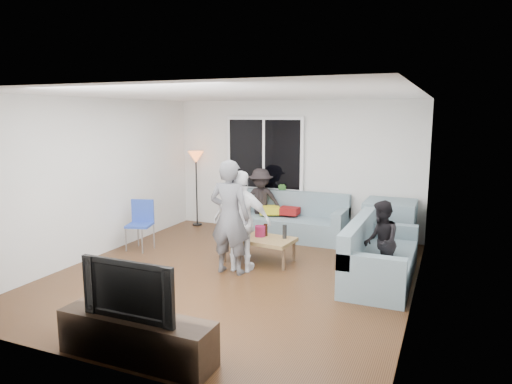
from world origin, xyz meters
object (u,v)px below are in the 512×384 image
at_px(floor_lamp, 197,189).
at_px(tv_console, 137,337).
at_px(player_left, 230,217).
at_px(spectator_back, 261,202).
at_px(coffee_table, 259,249).
at_px(spectator_right, 381,242).
at_px(side_chair, 140,226).
at_px(sofa_right_section, 382,251).
at_px(sofa_back_section, 286,216).
at_px(television, 134,287).
at_px(player_right, 242,221).

height_order(floor_lamp, tv_console, floor_lamp).
distance_m(player_left, spectator_back, 2.29).
height_order(coffee_table, tv_console, tv_console).
distance_m(floor_lamp, player_left, 3.09).
bearing_deg(spectator_right, side_chair, -103.98).
bearing_deg(spectator_back, floor_lamp, 155.87).
distance_m(sofa_right_section, coffee_table, 1.93).
relative_size(sofa_back_section, tv_console, 1.44).
xyz_separation_m(spectator_back, tv_console, (0.69, -4.80, -0.43)).
bearing_deg(side_chair, television, -69.96).
relative_size(player_left, spectator_right, 1.46).
bearing_deg(player_left, spectator_right, -168.67).
relative_size(player_right, tv_console, 0.95).
bearing_deg(coffee_table, sofa_right_section, -2.53).
distance_m(tv_console, television, 0.51).
relative_size(tv_console, television, 1.60).
bearing_deg(spectator_right, spectator_back, -139.24).
distance_m(floor_lamp, player_right, 3.06).
bearing_deg(spectator_back, coffee_table, -86.46).
height_order(coffee_table, floor_lamp, floor_lamp).
height_order(player_right, spectator_right, player_right).
distance_m(coffee_table, spectator_right, 1.96).
xyz_separation_m(floor_lamp, television, (2.22, -4.96, -0.05)).
xyz_separation_m(player_left, tv_console, (0.26, -2.56, -0.63)).
bearing_deg(sofa_back_section, sofa_right_section, -39.19).
xyz_separation_m(sofa_right_section, tv_console, (-1.85, -3.13, -0.20)).
bearing_deg(spectator_right, coffee_table, -110.14).
bearing_deg(tv_console, sofa_right_section, 59.41).
bearing_deg(tv_console, sofa_back_section, 91.91).
xyz_separation_m(sofa_back_section, side_chair, (-2.06, -1.77, 0.01)).
xyz_separation_m(sofa_back_section, player_left, (-0.10, -2.21, 0.42)).
height_order(sofa_right_section, spectator_back, spectator_back).
distance_m(side_chair, television, 3.74).
bearing_deg(player_right, coffee_table, -103.51).
xyz_separation_m(sofa_right_section, spectator_right, (0.00, -0.11, 0.16)).
height_order(side_chair, spectator_back, spectator_back).
height_order(coffee_table, player_left, player_left).
height_order(tv_console, television, television).
height_order(floor_lamp, player_left, player_left).
distance_m(coffee_table, television, 3.26).
distance_m(side_chair, player_right, 2.13).
relative_size(sofa_back_section, player_left, 1.36).
relative_size(sofa_back_section, coffee_table, 2.09).
relative_size(coffee_table, floor_lamp, 0.71).
relative_size(coffee_table, side_chair, 1.28).
bearing_deg(player_right, television, 87.56).
relative_size(player_left, television, 1.69).
relative_size(floor_lamp, player_right, 1.03).
bearing_deg(tv_console, player_right, 92.80).
bearing_deg(television, player_right, 92.80).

